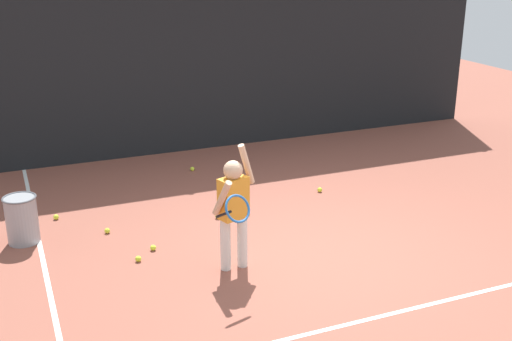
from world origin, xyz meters
name	(u,v)px	position (x,y,z in m)	size (l,w,h in m)	color
ground_plane	(318,254)	(0.00, 0.00, 0.00)	(20.00, 20.00, 0.00)	brown
court_line_baseline	(385,315)	(0.00, -1.36, 0.00)	(9.00, 0.05, 0.00)	white
court_line_sideline	(43,261)	(-2.86, 1.00, 0.00)	(0.05, 9.00, 0.00)	white
back_fence_windscreen	(198,55)	(0.00, 4.27, 1.58)	(10.51, 0.08, 3.16)	black
fence_post_1	(197,50)	(0.00, 4.33, 1.65)	(0.09, 0.09, 3.31)	slate
fence_post_2	(453,34)	(5.11, 4.33, 1.65)	(0.09, 0.09, 3.31)	slate
tennis_player	(234,205)	(-0.98, 0.04, 0.73)	(0.58, 0.73, 1.35)	silver
ball_hopper	(22,219)	(-3.01, 1.58, 0.29)	(0.38, 0.38, 0.56)	gray
tennis_ball_0	(320,190)	(0.91, 1.69, 0.03)	(0.07, 0.07, 0.07)	#CCE033
tennis_ball_1	(138,259)	(-1.89, 0.59, 0.03)	(0.07, 0.07, 0.07)	#CCE033
tennis_ball_3	(153,248)	(-1.68, 0.79, 0.03)	(0.07, 0.07, 0.07)	#CCE033
tennis_ball_4	(192,169)	(-0.48, 3.21, 0.03)	(0.07, 0.07, 0.07)	#CCE033
tennis_ball_6	(218,216)	(-0.71, 1.35, 0.03)	(0.07, 0.07, 0.07)	#CCE033
tennis_ball_7	(107,231)	(-2.08, 1.45, 0.03)	(0.07, 0.07, 0.07)	#CCE033
tennis_ball_8	(56,217)	(-2.60, 2.10, 0.03)	(0.07, 0.07, 0.07)	#CCE033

